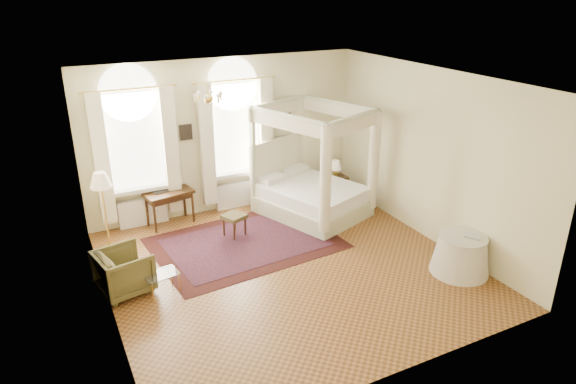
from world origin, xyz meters
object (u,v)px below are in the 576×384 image
object	(u,v)px
coffee_table	(161,275)
side_table	(461,255)
stool	(234,218)
floor_lamp	(101,184)
canopy_bed	(313,191)
writing_desk	(169,197)
armchair	(124,272)
nightstand	(338,187)

from	to	relation	value
coffee_table	side_table	size ratio (longest dim) A/B	0.59
stool	floor_lamp	world-z (taller)	floor_lamp
canopy_bed	floor_lamp	xyz separation A→B (m)	(-4.22, 0.37, 0.77)
writing_desk	armchair	distance (m)	2.56
canopy_bed	coffee_table	xyz separation A→B (m)	(-3.70, -1.63, -0.21)
canopy_bed	writing_desk	size ratio (longest dim) A/B	2.52
nightstand	floor_lamp	world-z (taller)	floor_lamp
canopy_bed	coffee_table	size ratio (longest dim) A/B	4.40
writing_desk	coffee_table	world-z (taller)	writing_desk
writing_desk	nightstand	bearing A→B (deg)	-5.67
canopy_bed	stool	bearing A→B (deg)	-172.89
coffee_table	side_table	distance (m)	5.07
stool	floor_lamp	distance (m)	2.56
stool	side_table	size ratio (longest dim) A/B	0.52
stool	side_table	distance (m)	4.28
canopy_bed	armchair	size ratio (longest dim) A/B	3.23
side_table	coffee_table	bearing A→B (deg)	160.85
writing_desk	floor_lamp	bearing A→B (deg)	-159.34
armchair	coffee_table	xyz separation A→B (m)	(0.52, -0.33, -0.04)
armchair	floor_lamp	world-z (taller)	floor_lamp
armchair	side_table	xyz separation A→B (m)	(5.30, -1.99, -0.03)
floor_lamp	canopy_bed	bearing A→B (deg)	-4.99
stool	side_table	xyz separation A→B (m)	(2.99, -3.06, -0.04)
nightstand	coffee_table	bearing A→B (deg)	-155.50
nightstand	side_table	bearing A→B (deg)	-87.90
stool	coffee_table	size ratio (longest dim) A/B	0.87
nightstand	floor_lamp	distance (m)	5.27
nightstand	stool	xyz separation A→B (m)	(-2.85, -0.72, 0.11)
stool	coffee_table	bearing A→B (deg)	-142.11
coffee_table	floor_lamp	bearing A→B (deg)	104.53
stool	armchair	bearing A→B (deg)	-155.17
side_table	canopy_bed	bearing A→B (deg)	108.19
coffee_table	armchair	bearing A→B (deg)	147.92
floor_lamp	side_table	size ratio (longest dim) A/B	1.52
stool	armchair	xyz separation A→B (m)	(-2.31, -1.07, -0.01)
nightstand	armchair	world-z (taller)	armchair
stool	side_table	bearing A→B (deg)	-45.60
writing_desk	stool	size ratio (longest dim) A/B	2.00
coffee_table	stool	bearing A→B (deg)	37.89
writing_desk	side_table	bearing A→B (deg)	-46.25
nightstand	side_table	xyz separation A→B (m)	(0.14, -3.78, 0.06)
armchair	canopy_bed	bearing A→B (deg)	-84.83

